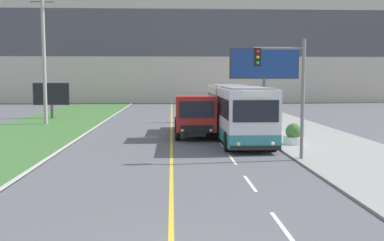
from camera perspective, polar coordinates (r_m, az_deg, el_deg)
The scene contains 10 objects.
apartment_block_background at distance 69.29m, azimuth -2.63°, elevation 10.36°, with size 80.00×8.04×19.17m.
city_bus at distance 27.55m, azimuth 5.63°, elevation 1.15°, with size 2.63×12.99×3.18m.
dump_truck at distance 27.51m, azimuth 0.35°, elevation 0.52°, with size 2.44×6.93×2.60m.
car_distant at distance 45.45m, azimuth 2.25°, elevation 1.70°, with size 1.80×4.30×1.45m.
utility_pole_far at distance 37.15m, azimuth -18.30°, elevation 7.93°, with size 1.80×0.28×10.80m.
traffic_light_mast at distance 20.22m, azimuth 12.07°, elevation 4.64°, with size 2.28×0.32×5.36m.
billboard_large at distance 38.11m, azimuth 9.16°, elevation 6.88°, with size 5.81×0.24×6.12m.
billboard_small at distance 42.53m, azimuth -17.43°, elevation 3.13°, with size 3.25×0.24×3.21m.
planter_round_near at distance 24.97m, azimuth 12.79°, elevation -1.82°, with size 1.10×1.10×1.14m.
planter_round_second at distance 30.15m, azimuth 10.16°, elevation -0.44°, with size 1.20×1.20×1.25m.
Camera 1 is at (0.03, -7.48, 3.69)m, focal length 42.00 mm.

